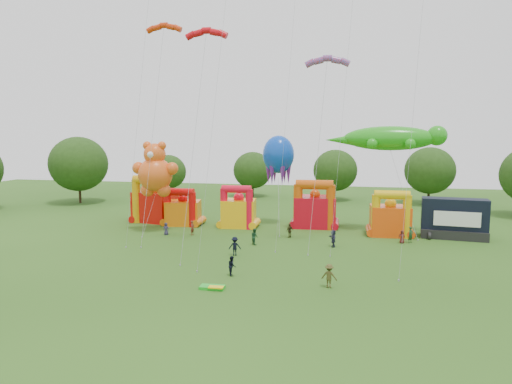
% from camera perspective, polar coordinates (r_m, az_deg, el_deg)
% --- Properties ---
extents(ground, '(160.00, 160.00, 0.00)m').
position_cam_1_polar(ground, '(35.19, -5.97, -13.53)').
color(ground, '#274D15').
rests_on(ground, ground).
extents(tree_ring, '(124.09, 126.19, 12.07)m').
position_cam_1_polar(tree_ring, '(34.43, -7.70, -3.20)').
color(tree_ring, '#352314').
rests_on(tree_ring, ground).
extents(bouncy_castle_0, '(6.03, 5.19, 6.77)m').
position_cam_1_polar(bouncy_castle_0, '(66.86, -12.65, -1.46)').
color(bouncy_castle_0, red).
rests_on(bouncy_castle_0, ground).
extents(bouncy_castle_1, '(5.06, 4.31, 5.25)m').
position_cam_1_polar(bouncy_castle_1, '(63.72, -9.15, -2.30)').
color(bouncy_castle_1, orange).
rests_on(bouncy_castle_1, ground).
extents(bouncy_castle_2, '(4.72, 3.93, 5.81)m').
position_cam_1_polar(bouncy_castle_2, '(61.43, -2.21, -2.36)').
color(bouncy_castle_2, '#FFB00D').
rests_on(bouncy_castle_2, ground).
extents(bouncy_castle_3, '(5.69, 4.65, 6.54)m').
position_cam_1_polar(bouncy_castle_3, '(61.87, 7.35, -2.12)').
color(bouncy_castle_3, red).
rests_on(bouncy_castle_3, ground).
extents(bouncy_castle_4, '(4.83, 3.94, 5.77)m').
position_cam_1_polar(bouncy_castle_4, '(58.66, 16.43, -3.13)').
color(bouncy_castle_4, '#F0480D').
rests_on(bouncy_castle_4, ground).
extents(stage_trailer, '(7.74, 3.75, 4.87)m').
position_cam_1_polar(stage_trailer, '(59.82, 23.53, -3.11)').
color(stage_trailer, black).
rests_on(stage_trailer, ground).
extents(teddy_bear_kite, '(6.15, 6.26, 11.67)m').
position_cam_1_polar(teddy_bear_kite, '(59.59, -12.54, 2.19)').
color(teddy_bear_kite, '#EE581A').
rests_on(teddy_bear_kite, ground).
extents(gecko_kite, '(15.03, 7.55, 13.64)m').
position_cam_1_polar(gecko_kite, '(59.43, 17.18, 3.05)').
color(gecko_kite, '#239F16').
rests_on(gecko_kite, ground).
extents(octopus_kite, '(4.33, 10.49, 12.40)m').
position_cam_1_polar(octopus_kite, '(61.41, 2.84, 1.84)').
color(octopus_kite, '#0C3FBB').
rests_on(octopus_kite, ground).
extents(parafoil_kites, '(24.81, 15.91, 26.92)m').
position_cam_1_polar(parafoil_kites, '(50.34, -4.40, 6.86)').
color(parafoil_kites, red).
rests_on(parafoil_kites, ground).
extents(diamond_kites, '(30.93, 14.93, 40.10)m').
position_cam_1_polar(diamond_kites, '(47.37, 1.72, 12.47)').
color(diamond_kites, red).
rests_on(diamond_kites, ground).
extents(folded_kite_bundle, '(2.02, 1.13, 0.31)m').
position_cam_1_polar(folded_kite_bundle, '(37.88, -5.43, -11.77)').
color(folded_kite_bundle, green).
rests_on(folded_kite_bundle, ground).
extents(spectator_0, '(0.77, 0.51, 1.54)m').
position_cam_1_polar(spectator_0, '(57.98, -11.18, -4.54)').
color(spectator_0, '#302B49').
rests_on(spectator_0, ground).
extents(spectator_1, '(0.53, 0.72, 1.80)m').
position_cam_1_polar(spectator_1, '(57.37, -7.95, -4.46)').
color(spectator_1, maroon).
rests_on(spectator_1, ground).
extents(spectator_2, '(1.10, 1.14, 1.85)m').
position_cam_1_polar(spectator_2, '(51.99, -0.18, -5.58)').
color(spectator_2, '#193F24').
rests_on(spectator_2, ground).
extents(spectator_3, '(1.38, 0.94, 1.97)m').
position_cam_1_polar(spectator_3, '(47.39, -2.66, -6.79)').
color(spectator_3, black).
rests_on(spectator_3, ground).
extents(spectator_4, '(0.98, 1.04, 1.73)m').
position_cam_1_polar(spectator_4, '(55.58, 4.24, -4.83)').
color(spectator_4, '#363015').
rests_on(spectator_4, ground).
extents(spectator_5, '(1.09, 1.87, 1.92)m').
position_cam_1_polar(spectator_5, '(51.63, 9.63, -5.74)').
color(spectator_5, '#282B43').
rests_on(spectator_5, ground).
extents(spectator_6, '(0.84, 0.66, 1.52)m').
position_cam_1_polar(spectator_6, '(55.18, 17.78, -5.36)').
color(spectator_6, '#531A17').
rests_on(spectator_6, ground).
extents(spectator_7, '(0.82, 0.81, 1.91)m').
position_cam_1_polar(spectator_7, '(55.67, 18.76, -5.08)').
color(spectator_7, '#19401F').
rests_on(spectator_7, ground).
extents(spectator_8, '(0.91, 1.02, 1.76)m').
position_cam_1_polar(spectator_8, '(40.97, -3.01, -9.19)').
color(spectator_8, black).
rests_on(spectator_8, ground).
extents(spectator_9, '(1.38, 0.95, 1.97)m').
position_cam_1_polar(spectator_9, '(38.23, 9.13, -10.31)').
color(spectator_9, '#44401B').
rests_on(spectator_9, ground).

